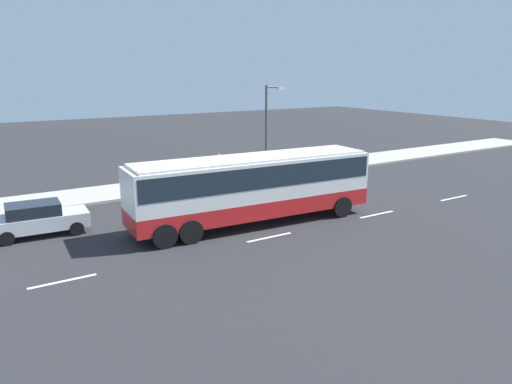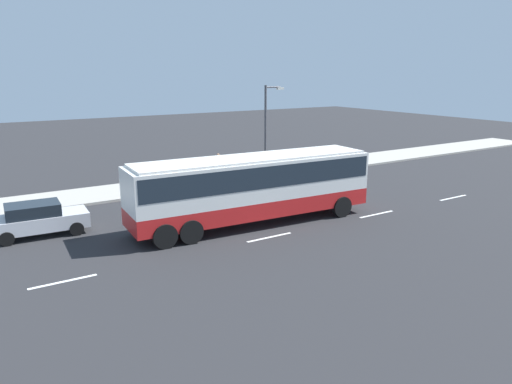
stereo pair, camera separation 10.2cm
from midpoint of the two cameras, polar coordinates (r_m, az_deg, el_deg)
name	(u,v)px [view 2 (the right image)]	position (r m, az deg, el deg)	size (l,w,h in m)	color
ground_plane	(228,222)	(24.53, -3.49, -3.57)	(120.00, 120.00, 0.00)	#28282B
sidewalk_curb	(162,186)	(32.33, -11.12, 0.69)	(80.00, 4.00, 0.15)	#A8A399
lane_centreline	(200,252)	(20.65, -6.84, -7.11)	(34.86, 0.16, 0.01)	white
coach_bus	(253,183)	(23.70, -0.46, 1.13)	(12.56, 3.41, 3.41)	red
car_silver_hatch	(38,219)	(24.48, -24.54, -2.90)	(4.31, 2.03, 1.56)	silver
pedestrian_near_curb	(248,166)	(33.16, -1.06, 3.14)	(0.32, 0.32, 1.68)	brown
pedestrian_at_crossing	(218,163)	(34.08, -4.59, 3.40)	(0.32, 0.32, 1.69)	brown
street_lamp	(267,125)	(33.82, 1.27, 7.97)	(1.53, 0.24, 6.38)	#47474C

